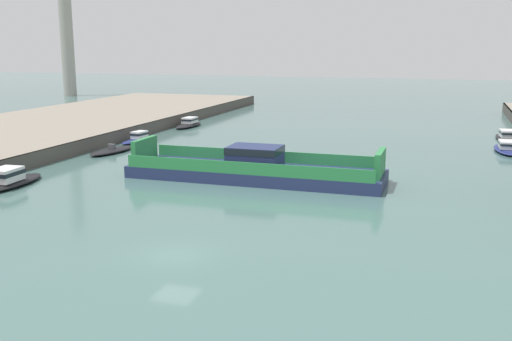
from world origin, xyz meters
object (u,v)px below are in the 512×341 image
chain_ferry (255,169)px  moored_boat_mid_left (508,147)px  moored_boat_near_right (9,179)px  moored_boat_far_left (138,138)px  smokestack_distant_a (66,21)px  moored_boat_near_left (189,123)px  moored_boat_far_right (112,150)px  moored_boat_mid_right (507,136)px

chain_ferry → moored_boat_mid_left: (23.52, 23.05, -0.49)m
chain_ferry → moored_boat_near_right: chain_ferry is taller
chain_ferry → moored_boat_mid_left: chain_ferry is taller
moored_boat_near_right → moored_boat_far_left: moored_boat_near_right is taller
moored_boat_mid_left → smokestack_distant_a: smokestack_distant_a is taller
moored_boat_near_right → moored_boat_mid_left: (43.25, 32.35, -0.14)m
moored_boat_near_right → moored_boat_mid_left: bearing=36.8°
moored_boat_near_left → moored_boat_far_left: moored_boat_near_left is taller
moored_boat_near_right → moored_boat_far_right: (-0.31, 17.41, -0.36)m
moored_boat_mid_left → smokestack_distant_a: (-95.72, 51.57, 17.38)m
moored_boat_near_left → moored_boat_far_right: 23.27m
moored_boat_near_right → moored_boat_mid_right: 60.64m
moored_boat_near_right → smokestack_distant_a: bearing=122.0°
moored_boat_near_left → moored_boat_near_right: moored_boat_near_right is taller
moored_boat_near_right → moored_boat_far_right: size_ratio=1.11×
moored_boat_mid_left → smokestack_distant_a: bearing=151.7°
chain_ferry → moored_boat_near_right: 21.82m
moored_boat_mid_right → smokestack_distant_a: smokestack_distant_a is taller
moored_boat_near_right → moored_boat_mid_right: bearing=43.6°
chain_ferry → moored_boat_far_right: bearing=158.0°
moored_boat_near_right → moored_boat_mid_left: 54.01m
moored_boat_far_left → moored_boat_near_left: bearing=89.8°
moored_boat_near_left → moored_boat_mid_right: (45.01, 1.14, -0.02)m
moored_boat_near_left → smokestack_distant_a: (-51.37, 43.25, 17.35)m
moored_boat_mid_right → moored_boat_far_left: (-45.07, -16.67, 0.01)m
moored_boat_far_right → smokestack_distant_a: size_ratio=0.22×
moored_boat_far_left → moored_boat_far_right: 7.78m
chain_ferry → moored_boat_mid_left: bearing=44.4°
moored_boat_mid_left → moored_boat_far_right: (-43.56, -14.94, -0.22)m
moored_boat_mid_right → moored_boat_far_right: 50.51m
moored_boat_far_right → moored_boat_mid_right: bearing=28.9°
moored_boat_near_left → smokestack_distant_a: bearing=139.9°
moored_boat_far_right → moored_boat_far_left: bearing=96.2°
chain_ferry → moored_boat_near_right: (-19.73, -9.30, -0.35)m
chain_ferry → moored_boat_mid_left: 32.93m
moored_boat_near_left → moored_boat_mid_left: moored_boat_near_left is taller
moored_boat_near_left → moored_boat_mid_right: bearing=1.5°
moored_boat_near_right → moored_boat_mid_right: size_ratio=1.02×
moored_boat_mid_right → moored_boat_near_right: bearing=-136.4°
moored_boat_far_right → smokestack_distant_a: bearing=128.1°
smokestack_distant_a → moored_boat_mid_right: bearing=-23.6°
chain_ferry → moored_boat_far_right: chain_ferry is taller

